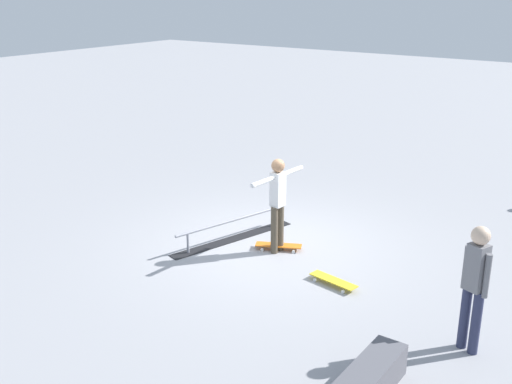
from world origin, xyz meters
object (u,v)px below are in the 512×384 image
at_px(grind_rail, 233,230).
at_px(loose_skateboard_yellow, 333,281).
at_px(bystander_grey_shirt, 475,282).
at_px(skateboard_main, 279,245).
at_px(skater_main, 278,199).

distance_m(grind_rail, loose_skateboard_yellow, 2.40).
bearing_deg(loose_skateboard_yellow, bystander_grey_shirt, 174.71).
xyz_separation_m(grind_rail, skateboard_main, (-0.09, 0.92, -0.10)).
bearing_deg(skater_main, loose_skateboard_yellow, -106.89).
height_order(skateboard_main, bystander_grey_shirt, bystander_grey_shirt).
height_order(grind_rail, bystander_grey_shirt, bystander_grey_shirt).
bearing_deg(skater_main, skateboard_main, 19.37).
distance_m(skateboard_main, bystander_grey_shirt, 3.94).
bearing_deg(grind_rail, bystander_grey_shirt, 91.88).
distance_m(grind_rail, bystander_grey_shirt, 4.76).
xyz_separation_m(grind_rail, skater_main, (-0.01, 0.94, 0.79)).
xyz_separation_m(grind_rail, bystander_grey_shirt, (1.14, 4.55, 0.78)).
height_order(grind_rail, loose_skateboard_yellow, grind_rail).
xyz_separation_m(skater_main, skateboard_main, (-0.08, -0.02, -0.89)).
relative_size(grind_rail, bystander_grey_shirt, 1.52).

